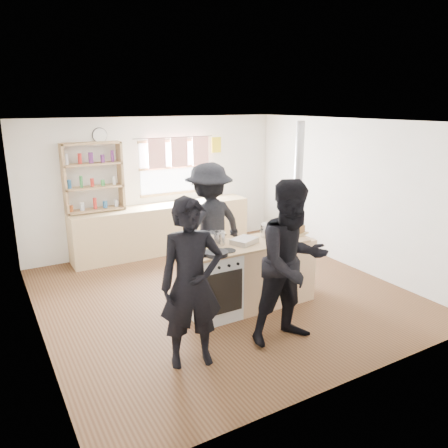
{
  "coord_description": "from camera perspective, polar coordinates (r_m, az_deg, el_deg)",
  "views": [
    {
      "loc": [
        -2.95,
        -5.21,
        2.74
      ],
      "look_at": [
        -0.01,
        -0.1,
        1.1
      ],
      "focal_mm": 35.0,
      "sensor_mm": 36.0,
      "label": 1
    }
  ],
  "objects": [
    {
      "name": "ground",
      "position": [
        6.58,
        -0.33,
        -9.08
      ],
      "size": [
        5.0,
        5.0,
        0.01
      ],
      "primitive_type": "cube",
      "color": "brown",
      "rests_on": "ground"
    },
    {
      "name": "back_counter",
      "position": [
        8.31,
        -7.91,
        -0.58
      ],
      "size": [
        3.4,
        0.55,
        0.9
      ],
      "primitive_type": "cube",
      "color": "#D7B982",
      "rests_on": "ground"
    },
    {
      "name": "shelving_unit",
      "position": [
        7.84,
        -16.72,
        5.9
      ],
      "size": [
        1.0,
        0.28,
        1.2
      ],
      "color": "tan",
      "rests_on": "back_counter"
    },
    {
      "name": "thermos",
      "position": [
        8.6,
        -1.6,
        4.13
      ],
      "size": [
        0.1,
        0.1,
        0.27
      ],
      "primitive_type": "cylinder",
      "color": "silver",
      "rests_on": "back_counter"
    },
    {
      "name": "cooking_island",
      "position": [
        6.04,
        3.46,
        -6.6
      ],
      "size": [
        1.97,
        0.64,
        0.93
      ],
      "color": "white",
      "rests_on": "ground"
    },
    {
      "name": "skillet_greens",
      "position": [
        5.37,
        -0.99,
        -3.83
      ],
      "size": [
        0.3,
        0.3,
        0.05
      ],
      "color": "black",
      "rests_on": "cooking_island"
    },
    {
      "name": "roast_tray",
      "position": [
        5.82,
        2.66,
        -2.18
      ],
      "size": [
        0.41,
        0.36,
        0.07
      ],
      "color": "silver",
      "rests_on": "cooking_island"
    },
    {
      "name": "stockpot_stove",
      "position": [
        5.76,
        -1.0,
        -1.87
      ],
      "size": [
        0.24,
        0.24,
        0.19
      ],
      "color": "silver",
      "rests_on": "cooking_island"
    },
    {
      "name": "stockpot_counter",
      "position": [
        6.14,
        5.97,
        -0.82
      ],
      "size": [
        0.26,
        0.26,
        0.2
      ],
      "color": "#B9B9BB",
      "rests_on": "cooking_island"
    },
    {
      "name": "bread_board",
      "position": [
        6.3,
        9.59,
        -0.87
      ],
      "size": [
        0.33,
        0.28,
        0.12
      ],
      "color": "tan",
      "rests_on": "cooking_island"
    },
    {
      "name": "flue_heater",
      "position": [
        6.58,
        9.26,
        -3.21
      ],
      "size": [
        0.35,
        0.35,
        2.5
      ],
      "color": "black",
      "rests_on": "ground"
    },
    {
      "name": "person_near_left",
      "position": [
        4.6,
        -4.27,
        -7.79
      ],
      "size": [
        0.76,
        0.59,
        1.84
      ],
      "primitive_type": "imported",
      "rotation": [
        0.0,
        0.0,
        -0.24
      ],
      "color": "black",
      "rests_on": "ground"
    },
    {
      "name": "person_near_right",
      "position": [
        5.08,
        8.9,
        -5.06
      ],
      "size": [
        0.99,
        0.79,
        1.94
      ],
      "primitive_type": "imported",
      "rotation": [
        0.0,
        0.0,
        -0.06
      ],
      "color": "black",
      "rests_on": "ground"
    },
    {
      "name": "person_far",
      "position": [
        6.57,
        -1.96,
        -0.25
      ],
      "size": [
        1.35,
        0.94,
        1.9
      ],
      "primitive_type": "imported",
      "rotation": [
        0.0,
        0.0,
        3.35
      ],
      "color": "black",
      "rests_on": "ground"
    }
  ]
}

